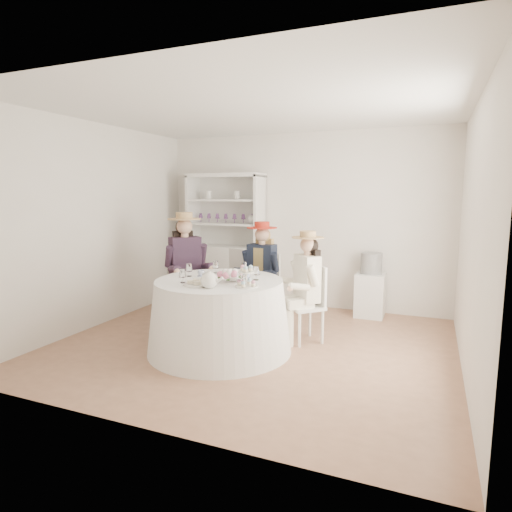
% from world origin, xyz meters
% --- Properties ---
extents(ground, '(4.50, 4.50, 0.00)m').
position_xyz_m(ground, '(0.00, 0.00, 0.00)').
color(ground, '#8C6046').
rests_on(ground, ground).
extents(ceiling, '(4.50, 4.50, 0.00)m').
position_xyz_m(ceiling, '(0.00, 0.00, 2.70)').
color(ceiling, white).
rests_on(ceiling, wall_back).
extents(wall_back, '(4.50, 0.00, 4.50)m').
position_xyz_m(wall_back, '(0.00, 2.00, 1.35)').
color(wall_back, silver).
rests_on(wall_back, ground).
extents(wall_front, '(4.50, 0.00, 4.50)m').
position_xyz_m(wall_front, '(0.00, -2.00, 1.35)').
color(wall_front, silver).
rests_on(wall_front, ground).
extents(wall_left, '(0.00, 4.50, 4.50)m').
position_xyz_m(wall_left, '(-2.25, 0.00, 1.35)').
color(wall_left, silver).
rests_on(wall_left, ground).
extents(wall_right, '(0.00, 4.50, 4.50)m').
position_xyz_m(wall_right, '(2.25, 0.00, 1.35)').
color(wall_right, silver).
rests_on(wall_right, ground).
extents(tea_table, '(1.63, 1.63, 0.82)m').
position_xyz_m(tea_table, '(-0.28, -0.30, 0.41)').
color(tea_table, white).
rests_on(tea_table, ground).
extents(hutch, '(1.35, 0.77, 2.09)m').
position_xyz_m(hutch, '(-1.20, 1.77, 0.74)').
color(hutch, silver).
rests_on(hutch, ground).
extents(side_table, '(0.41, 0.41, 0.63)m').
position_xyz_m(side_table, '(1.12, 1.75, 0.32)').
color(side_table, silver).
rests_on(side_table, ground).
extents(hatbox, '(0.36, 0.36, 0.30)m').
position_xyz_m(hatbox, '(1.12, 1.75, 0.78)').
color(hatbox, black).
rests_on(hatbox, side_table).
extents(guest_left, '(0.66, 0.64, 1.53)m').
position_xyz_m(guest_left, '(-1.10, 0.34, 0.86)').
color(guest_left, silver).
rests_on(guest_left, ground).
extents(guest_mid, '(0.52, 0.54, 1.41)m').
position_xyz_m(guest_mid, '(-0.19, 0.74, 0.80)').
color(guest_mid, silver).
rests_on(guest_mid, ground).
extents(guest_right, '(0.57, 0.57, 1.34)m').
position_xyz_m(guest_right, '(0.53, 0.34, 0.76)').
color(guest_right, silver).
rests_on(guest_right, ground).
extents(spare_chair, '(0.50, 0.50, 0.96)m').
position_xyz_m(spare_chair, '(-0.69, 1.30, 0.52)').
color(spare_chair, silver).
rests_on(spare_chair, ground).
extents(teacup_a, '(0.09, 0.09, 0.06)m').
position_xyz_m(teacup_a, '(-0.56, -0.21, 0.85)').
color(teacup_a, white).
rests_on(teacup_a, tea_table).
extents(teacup_b, '(0.07, 0.07, 0.06)m').
position_xyz_m(teacup_b, '(-0.28, -0.01, 0.85)').
color(teacup_b, white).
rests_on(teacup_b, tea_table).
extents(teacup_c, '(0.10, 0.10, 0.07)m').
position_xyz_m(teacup_c, '(-0.03, -0.11, 0.85)').
color(teacup_c, white).
rests_on(teacup_c, tea_table).
extents(flower_bowl, '(0.22, 0.22, 0.05)m').
position_xyz_m(flower_bowl, '(-0.06, -0.31, 0.85)').
color(flower_bowl, white).
rests_on(flower_bowl, tea_table).
extents(flower_arrangement, '(0.20, 0.20, 0.08)m').
position_xyz_m(flower_arrangement, '(-0.11, -0.39, 0.92)').
color(flower_arrangement, pink).
rests_on(flower_arrangement, tea_table).
extents(table_teapot, '(0.25, 0.17, 0.18)m').
position_xyz_m(table_teapot, '(-0.18, -0.71, 0.90)').
color(table_teapot, white).
rests_on(table_teapot, tea_table).
extents(sandwich_plate, '(0.29, 0.29, 0.06)m').
position_xyz_m(sandwich_plate, '(-0.37, -0.64, 0.84)').
color(sandwich_plate, white).
rests_on(sandwich_plate, tea_table).
extents(cupcake_stand, '(0.23, 0.23, 0.22)m').
position_xyz_m(cupcake_stand, '(0.15, -0.52, 0.90)').
color(cupcake_stand, white).
rests_on(cupcake_stand, tea_table).
extents(stemware_set, '(0.88, 0.88, 0.15)m').
position_xyz_m(stemware_set, '(-0.28, -0.30, 0.90)').
color(stemware_set, white).
rests_on(stemware_set, tea_table).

